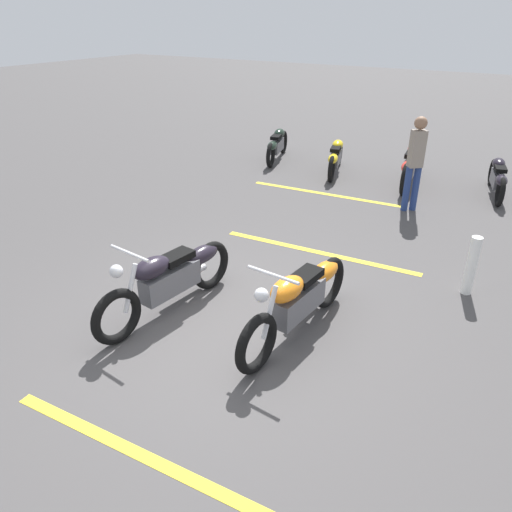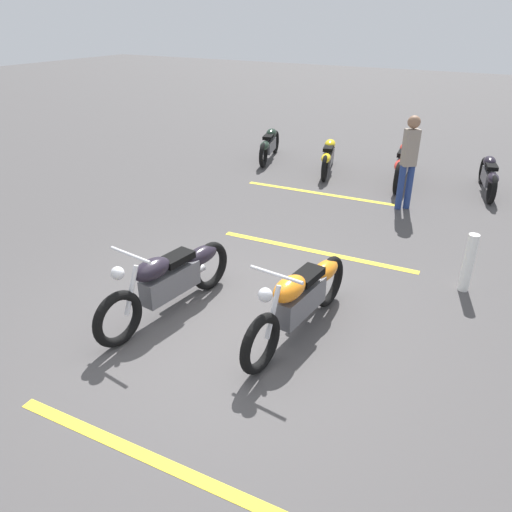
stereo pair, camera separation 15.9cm
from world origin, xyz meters
TOP-DOWN VIEW (x-y plane):
  - ground_plane at (0.00, 0.00)m, footprint 60.00×60.00m
  - motorcycle_bright_foreground at (0.41, -0.79)m, footprint 2.23×0.62m
  - motorcycle_dark_foreground at (0.02, 0.79)m, footprint 2.23×0.62m
  - motorcycle_row_left at (6.74, -2.08)m, footprint 1.88×0.55m
  - motorcycle_row_center at (6.53, -0.37)m, footprint 2.22×0.44m
  - motorcycle_row_right at (6.45, 1.32)m, footprint 1.89×0.61m
  - motorcycle_row_far_right at (6.73, 3.02)m, footprint 1.93×0.63m
  - bystander_near_row at (5.05, -0.79)m, footprint 0.31×0.31m
  - bollard_post at (2.38, -2.32)m, footprint 0.14×0.14m
  - parking_stripe_near at (-1.89, -0.59)m, footprint 0.31×3.20m
  - parking_stripe_mid at (2.48, -0.10)m, footprint 0.31×3.20m
  - parking_stripe_far at (5.05, 0.94)m, footprint 0.31×3.20m

SIDE VIEW (x-z plane):
  - ground_plane at x=0.00m, z-range 0.00..0.00m
  - parking_stripe_near at x=-1.89m, z-range 0.00..0.01m
  - parking_stripe_mid at x=2.48m, z-range 0.00..0.01m
  - parking_stripe_far at x=5.05m, z-range 0.00..0.01m
  - motorcycle_row_left at x=6.74m, z-range 0.03..0.75m
  - motorcycle_row_right at x=6.45m, z-range 0.03..0.76m
  - motorcycle_row_far_right at x=6.73m, z-range 0.03..0.78m
  - bollard_post at x=2.38m, z-range 0.00..0.82m
  - motorcycle_row_center at x=6.53m, z-range 0.04..0.88m
  - motorcycle_bright_foreground at x=0.41m, z-range -0.06..0.98m
  - motorcycle_dark_foreground at x=0.02m, z-range -0.06..0.98m
  - bystander_near_row at x=5.05m, z-range 0.10..1.85m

